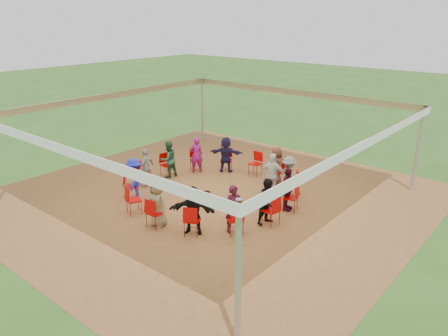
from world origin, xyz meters
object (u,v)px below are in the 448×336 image
Objects in this scene: chair_5 at (226,160)px; chair_8 at (144,174)px; cable_coil at (207,192)px; chair_3 at (279,172)px; chair_2 at (292,184)px; laptop at (264,201)px; chair_11 at (155,213)px; person_seated_11 at (234,209)px; chair_4 at (255,164)px; chair_9 at (131,186)px; chair_0 at (271,211)px; chair_7 at (167,165)px; person_seated_0 at (268,201)px; person_seated_5 at (196,155)px; person_seated_1 at (287,189)px; person_seated_4 at (226,155)px; chair_1 at (291,198)px; chair_13 at (235,219)px; standing_person at (273,175)px; person_seated_7 at (146,167)px; person_seated_10 at (193,210)px; person_seated_2 at (289,177)px; person_seated_9 at (157,203)px; person_seated_3 at (276,166)px; person_seated_6 at (168,159)px; chair_12 at (192,220)px; chair_10 at (134,200)px; chair_6 at (196,160)px; person_seated_8 at (134,179)px.

chair_8 is (-1.27, -3.13, 0.00)m from chair_5.
chair_3 is at bearing 58.90° from cable_coil.
laptop is (0.38, -2.21, 0.21)m from chair_2.
person_seated_11 is (1.95, 1.22, 0.26)m from chair_11.
chair_4 and chair_9 have the same top height.
chair_0 is 2.90× the size of cable_coil.
person_seated_0 reaches higher than chair_7.
person_seated_5 reaches higher than chair_11.
chair_4 is 3.31m from person_seated_1.
person_seated_4 reaches higher than chair_3.
chair_13 is (-0.38, -2.32, 0.00)m from chair_1.
standing_person reaches higher than chair_7.
chair_11 is (0.33, -5.40, 0.00)m from chair_4.
chair_2 is 3.38m from chair_13.
person_seated_10 is at bearing 51.43° from person_seated_7.
person_seated_2 reaches higher than chair_0.
person_seated_1 and person_seated_9 have the same top height.
person_seated_6 is at bearing 51.43° from person_seated_3.
person_seated_11 is at bearing 64.29° from person_seated_7.
standing_person is at bearing 39.69° from person_seated_0.
standing_person is at bearing 31.58° from cable_coil.
person_seated_10 reaches higher than chair_4.
chair_7 is 4.78m from person_seated_2.
standing_person reaches higher than person_seated_11.
chair_5 is at bearing 156.98° from person_seated_6.
chair_4 is 5.28m from chair_12.
person_seated_6 is at bearing 90.00° from laptop.
person_seated_2 is at bearing 12.86° from person_seated_1.
chair_9 is (-1.84, -4.52, 0.00)m from chair_4.
person_seated_5 is at bearing 127.54° from chair_10.
chair_5 is at bearing 172.81° from person_seated_5.
chair_5 is (-1.16, -0.34, 0.00)m from chair_4.
chair_3 is 0.64× the size of person_seated_1.
chair_13 is at bearing 90.00° from chair_6.
chair_12 is at bearing 128.57° from chair_2.
person_seated_2 is 0.92× the size of standing_person.
chair_9 is 2.35m from chair_11.
person_seated_1 is 1.00× the size of person_seated_10.
chair_13 is 5.30m from person_seated_5.
person_seated_7 is 1.00× the size of person_seated_9.
person_seated_0 is at bearing 25.71° from person_seated_10.
chair_2 reaches higher than laptop.
chair_1 is 0.64× the size of person_seated_8.
standing_person is at bearing 67.25° from person_seated_9.
chair_9 is (-4.02, -3.63, 0.00)m from chair_2.
person_seated_5 is at bearing 90.00° from chair_13.
standing_person is 4.93× the size of cable_coil.
chair_1 is at bearing 172.81° from person_seated_2.
person_seated_7 is at bearing 161.47° from chair_9.
person_seated_10 is (1.10, 0.44, 0.26)m from chair_11.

